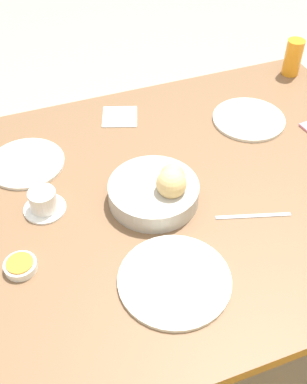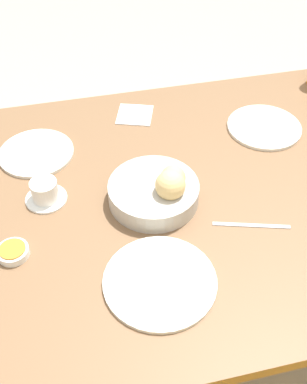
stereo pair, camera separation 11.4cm
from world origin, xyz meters
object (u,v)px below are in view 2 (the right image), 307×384
object	(u,v)px
plate_near_left	(264,127)
plate_far_center	(160,282)
coffee_cup	(45,192)
plate_near_right	(36,153)
napkin	(135,115)
bread_basket	(157,191)
jam_bowl_honey	(13,252)
knife_silver	(251,225)

from	to	relation	value
plate_near_left	plate_far_center	xyz separation A→B (m)	(0.46, 0.49, 0.00)
coffee_cup	plate_near_right	bearing A→B (deg)	-85.63
plate_near_right	napkin	size ratio (longest dim) A/B	1.57
bread_basket	plate_near_left	size ratio (longest dim) A/B	1.04
bread_basket	plate_far_center	distance (m)	0.26
plate_far_center	jam_bowl_honey	world-z (taller)	jam_bowl_honey
knife_silver	plate_far_center	bearing A→B (deg)	23.39
coffee_cup	napkin	world-z (taller)	coffee_cup
plate_near_left	plate_far_center	size ratio (longest dim) A/B	0.88
plate_far_center	napkin	distance (m)	0.65
plate_near_left	coffee_cup	size ratio (longest dim) A/B	2.07
bread_basket	jam_bowl_honey	world-z (taller)	bread_basket
bread_basket	plate_near_left	bearing A→B (deg)	-150.01
napkin	coffee_cup	bearing A→B (deg)	46.20
plate_near_right	jam_bowl_honey	size ratio (longest dim) A/B	2.84
bread_basket	coffee_cup	bearing A→B (deg)	-14.03
plate_near_right	knife_silver	bearing A→B (deg)	141.60
coffee_cup	bread_basket	bearing A→B (deg)	165.97
plate_far_center	napkin	world-z (taller)	plate_far_center
plate_far_center	coffee_cup	xyz separation A→B (m)	(0.23, -0.33, 0.02)
plate_far_center	jam_bowl_honey	xyz separation A→B (m)	(0.32, -0.16, 0.01)
napkin	plate_near_right	bearing A→B (deg)	21.20
coffee_cup	knife_silver	bearing A→B (deg)	156.95
plate_near_left	jam_bowl_honey	bearing A→B (deg)	22.97
coffee_cup	napkin	xyz separation A→B (m)	(-0.31, -0.32, -0.03)
plate_near_left	plate_far_center	world-z (taller)	same
plate_near_left	jam_bowl_honey	size ratio (longest dim) A/B	2.98
plate_near_right	napkin	xyz separation A→B (m)	(-0.32, -0.13, -0.00)
jam_bowl_honey	knife_silver	xyz separation A→B (m)	(-0.59, 0.04, -0.01)
plate_near_left	knife_silver	world-z (taller)	plate_near_left
plate_near_left	knife_silver	xyz separation A→B (m)	(0.19, 0.37, -0.00)
plate_near_left	plate_far_center	bearing A→B (deg)	46.98
knife_silver	coffee_cup	bearing A→B (deg)	-23.05
bread_basket	plate_near_right	size ratio (longest dim) A/B	1.09
coffee_cup	plate_far_center	bearing A→B (deg)	125.30
plate_near_right	knife_silver	distance (m)	0.66
plate_far_center	knife_silver	bearing A→B (deg)	-156.61
plate_far_center	coffee_cup	distance (m)	0.40
plate_near_right	jam_bowl_honey	distance (m)	0.37
bread_basket	plate_near_right	xyz separation A→B (m)	(0.30, -0.27, -0.03)
plate_near_left	napkin	distance (m)	0.41
knife_silver	bread_basket	bearing A→B (deg)	-33.51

